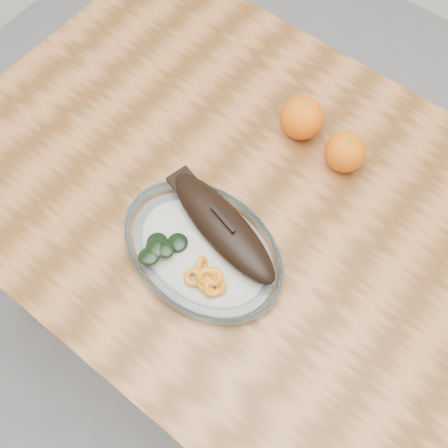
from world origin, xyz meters
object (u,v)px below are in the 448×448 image
object	(u,v)px
dining_table	(257,228)
orange_right	(345,152)
plated_meal	(204,248)
orange_left	(302,118)

from	to	relation	value
dining_table	orange_right	world-z (taller)	orange_right
plated_meal	orange_left	distance (m)	0.32
plated_meal	orange_right	distance (m)	0.32
orange_left	orange_right	xyz separation A→B (m)	(0.11, -0.01, -0.00)
plated_meal	orange_right	xyz separation A→B (m)	(0.09, 0.30, 0.02)
plated_meal	orange_right	world-z (taller)	plated_meal
dining_table	plated_meal	distance (m)	0.18
orange_right	orange_left	bearing A→B (deg)	173.52
plated_meal	orange_right	bearing A→B (deg)	77.47
orange_left	orange_right	world-z (taller)	orange_left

